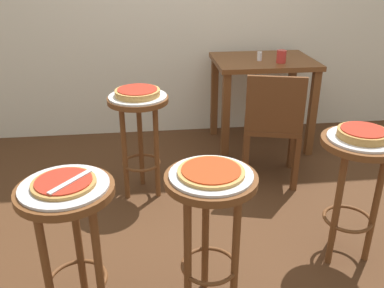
# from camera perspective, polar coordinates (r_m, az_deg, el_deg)

# --- Properties ---
(ground_plane) EXTENTS (6.00, 6.00, 0.00)m
(ground_plane) POSITION_cam_1_polar(r_m,az_deg,el_deg) (2.78, 2.96, -10.60)
(ground_plane) COLOR #4C2D19
(stool_foreground) EXTENTS (0.41, 0.41, 0.72)m
(stool_foreground) POSITION_cam_1_polar(r_m,az_deg,el_deg) (1.90, -16.18, -10.46)
(stool_foreground) COLOR brown
(stool_foreground) RESTS_ON ground_plane
(serving_plate_foreground) EXTENTS (0.37, 0.37, 0.01)m
(serving_plate_foreground) POSITION_cam_1_polar(r_m,az_deg,el_deg) (1.80, -16.89, -5.47)
(serving_plate_foreground) COLOR silver
(serving_plate_foreground) RESTS_ON stool_foreground
(pizza_foreground) EXTENTS (0.26, 0.26, 0.02)m
(pizza_foreground) POSITION_cam_1_polar(r_m,az_deg,el_deg) (1.79, -16.95, -5.02)
(pizza_foreground) COLOR #B78442
(pizza_foreground) RESTS_ON serving_plate_foreground
(stool_middle) EXTENTS (0.41, 0.41, 0.72)m
(stool_middle) POSITION_cam_1_polar(r_m,az_deg,el_deg) (1.91, 2.48, -9.22)
(stool_middle) COLOR brown
(stool_middle) RESTS_ON ground_plane
(serving_plate_middle) EXTENTS (0.36, 0.36, 0.01)m
(serving_plate_middle) POSITION_cam_1_polar(r_m,az_deg,el_deg) (1.81, 2.59, -4.19)
(serving_plate_middle) COLOR silver
(serving_plate_middle) RESTS_ON stool_middle
(pizza_middle) EXTENTS (0.29, 0.29, 0.02)m
(pizza_middle) POSITION_cam_1_polar(r_m,az_deg,el_deg) (1.80, 2.60, -3.74)
(pizza_middle) COLOR tan
(pizza_middle) RESTS_ON serving_plate_middle
(stool_leftside) EXTENTS (0.41, 0.41, 0.72)m
(stool_leftside) POSITION_cam_1_polar(r_m,az_deg,el_deg) (2.40, 21.30, -3.46)
(stool_leftside) COLOR brown
(stool_leftside) RESTS_ON ground_plane
(serving_plate_leftside) EXTENTS (0.35, 0.35, 0.01)m
(serving_plate_leftside) POSITION_cam_1_polar(r_m,az_deg,el_deg) (2.32, 22.00, 0.70)
(serving_plate_leftside) COLOR silver
(serving_plate_leftside) RESTS_ON stool_leftside
(pizza_leftside) EXTENTS (0.26, 0.26, 0.05)m
(pizza_leftside) POSITION_cam_1_polar(r_m,az_deg,el_deg) (2.31, 22.11, 1.34)
(pizza_leftside) COLOR #B78442
(pizza_leftside) RESTS_ON serving_plate_leftside
(stool_rear) EXTENTS (0.41, 0.41, 0.72)m
(stool_rear) POSITION_cam_1_polar(r_m,az_deg,el_deg) (2.89, -7.15, 2.80)
(stool_rear) COLOR brown
(stool_rear) RESTS_ON ground_plane
(serving_plate_rear) EXTENTS (0.39, 0.39, 0.01)m
(serving_plate_rear) POSITION_cam_1_polar(r_m,az_deg,el_deg) (2.83, -7.35, 6.39)
(serving_plate_rear) COLOR silver
(serving_plate_rear) RESTS_ON stool_rear
(pizza_rear) EXTENTS (0.30, 0.30, 0.05)m
(pizza_rear) POSITION_cam_1_polar(r_m,az_deg,el_deg) (2.82, -7.38, 6.94)
(pizza_rear) COLOR tan
(pizza_rear) RESTS_ON serving_plate_rear
(dining_table) EXTENTS (0.84, 0.65, 0.78)m
(dining_table) POSITION_cam_1_polar(r_m,az_deg,el_deg) (3.71, 9.53, 9.04)
(dining_table) COLOR brown
(dining_table) RESTS_ON ground_plane
(cup_near_edge) EXTENTS (0.08, 0.08, 0.10)m
(cup_near_edge) POSITION_cam_1_polar(r_m,az_deg,el_deg) (3.56, 11.99, 11.50)
(cup_near_edge) COLOR red
(cup_near_edge) RESTS_ON dining_table
(condiment_shaker) EXTENTS (0.04, 0.04, 0.07)m
(condiment_shaker) POSITION_cam_1_polar(r_m,az_deg,el_deg) (3.60, 9.11, 11.63)
(condiment_shaker) COLOR white
(condiment_shaker) RESTS_ON dining_table
(wooden_chair) EXTENTS (0.49, 0.49, 0.85)m
(wooden_chair) POSITION_cam_1_polar(r_m,az_deg,el_deg) (3.11, 10.83, 2.70)
(wooden_chair) COLOR #5B3319
(wooden_chair) RESTS_ON ground_plane
(pizza_server_knife) EXTENTS (0.16, 0.19, 0.01)m
(pizza_server_knife) POSITION_cam_1_polar(r_m,az_deg,el_deg) (1.76, -16.14, -4.91)
(pizza_server_knife) COLOR silver
(pizza_server_knife) RESTS_ON pizza_foreground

